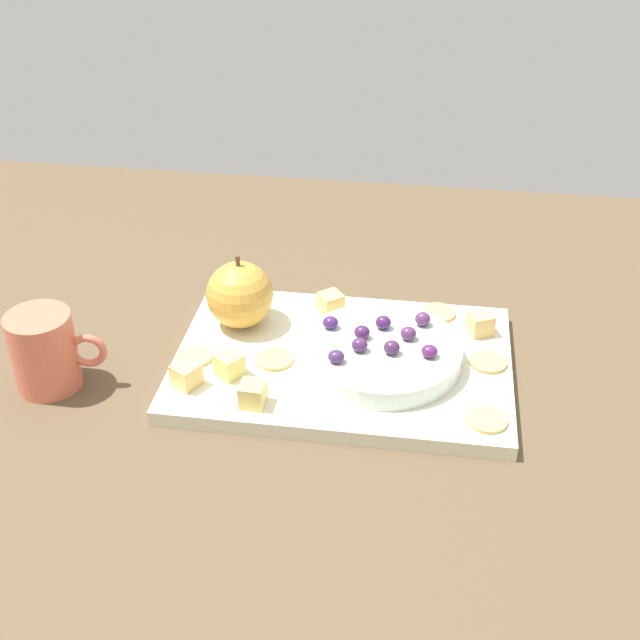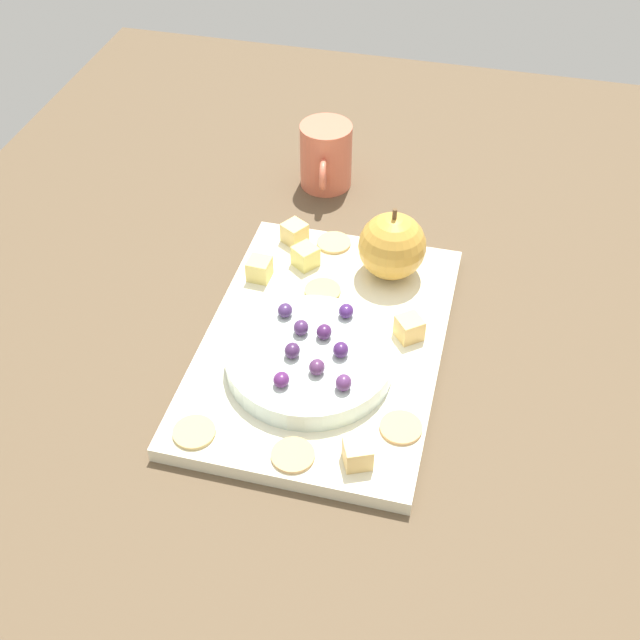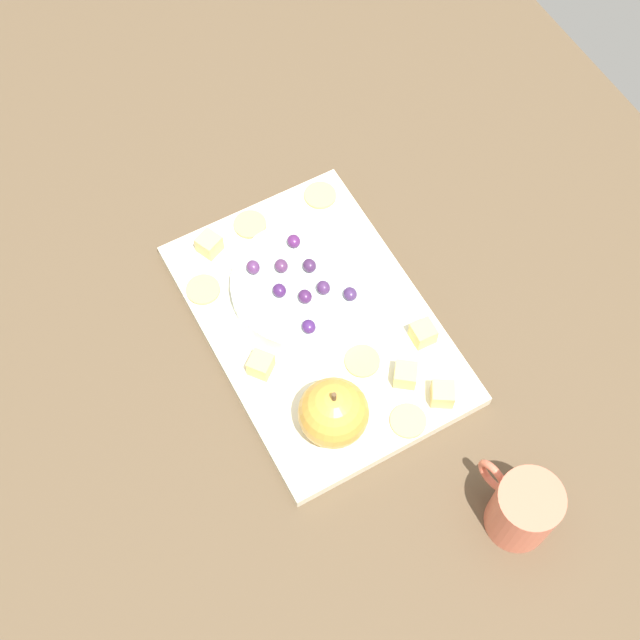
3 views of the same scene
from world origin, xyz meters
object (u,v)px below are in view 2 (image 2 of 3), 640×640
at_px(cracker_0, 401,428).
at_px(cracker_1, 321,290).
at_px(cracker_2, 194,432).
at_px(apple_whole, 392,246).
at_px(grape_8, 285,310).
at_px(grape_5, 346,311).
at_px(cheese_cube_4, 358,454).
at_px(cheese_cube_0, 305,256).
at_px(grape_3, 324,333).
at_px(grape_7, 344,383).
at_px(serving_dish, 310,359).
at_px(grape_2, 341,350).
at_px(grape_1, 317,367).
at_px(cracker_4, 293,455).
at_px(platter, 324,345).
at_px(grape_6, 301,328).
at_px(grape_4, 287,350).
at_px(cheese_cube_3, 409,328).
at_px(grape_0, 285,380).
at_px(cheese_cube_1, 295,233).
at_px(cracker_3, 334,243).
at_px(cheese_cube_2, 259,269).
at_px(cup, 326,156).

relative_size(cracker_0, cracker_1, 1.00).
bearing_deg(cracker_2, apple_whole, 153.83).
height_order(cracker_2, grape_8, grape_8).
bearing_deg(grape_5, cheese_cube_4, 16.33).
distance_m(cheese_cube_0, grape_3, 0.15).
relative_size(cheese_cube_0, grape_7, 1.45).
height_order(serving_dish, grape_5, grape_5).
height_order(grape_2, grape_7, same).
distance_m(apple_whole, grape_1, 0.20).
height_order(cheese_cube_0, grape_3, grape_3).
relative_size(grape_1, grape_5, 1.00).
distance_m(apple_whole, cracker_4, 0.29).
distance_m(platter, grape_5, 0.05).
distance_m(grape_3, grape_6, 0.02).
distance_m(serving_dish, grape_7, 0.06).
height_order(cheese_cube_4, grape_2, grape_2).
xyz_separation_m(grape_2, grape_7, (0.04, 0.01, 0.00)).
height_order(serving_dish, grape_8, grape_8).
relative_size(apple_whole, grape_2, 4.47).
height_order(apple_whole, grape_6, apple_whole).
height_order(platter, grape_4, grape_4).
xyz_separation_m(cheese_cube_3, cracker_0, (0.13, 0.01, -0.01)).
bearing_deg(grape_4, cheese_cube_4, 44.19).
bearing_deg(cracker_4, grape_0, -158.56).
xyz_separation_m(grape_3, grape_7, (0.06, 0.03, 0.00)).
bearing_deg(grape_1, grape_8, -143.80).
bearing_deg(grape_7, cheese_cube_1, -154.38).
distance_m(cracker_3, grape_3, 0.19).
relative_size(apple_whole, grape_6, 4.47).
xyz_separation_m(cracker_2, grape_4, (-0.10, 0.06, 0.03)).
xyz_separation_m(platter, cracker_3, (-0.16, -0.03, 0.01)).
distance_m(cheese_cube_1, cracker_4, 0.32).
distance_m(cheese_cube_0, grape_4, 0.17).
bearing_deg(grape_4, platter, 155.79).
xyz_separation_m(cheese_cube_2, cracker_1, (0.01, 0.07, -0.01)).
bearing_deg(grape_0, platter, 170.43).
distance_m(cracker_3, cup, 0.16).
bearing_deg(cup, grape_0, 8.14).
bearing_deg(grape_8, grape_6, 45.56).
bearing_deg(cracker_3, grape_0, 2.55).
height_order(platter, cheese_cube_4, cheese_cube_4).
height_order(cracker_1, cracker_4, same).
relative_size(platter, grape_4, 21.15).
bearing_deg(grape_0, cheese_cube_2, -155.30).
bearing_deg(grape_8, grape_0, 15.60).
distance_m(platter, cup, 0.32).
distance_m(cheese_cube_0, cracker_1, 0.05).
bearing_deg(cracker_1, grape_6, 1.33).
distance_m(cracker_4, grape_2, 0.12).
relative_size(cracker_0, cracker_4, 1.00).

